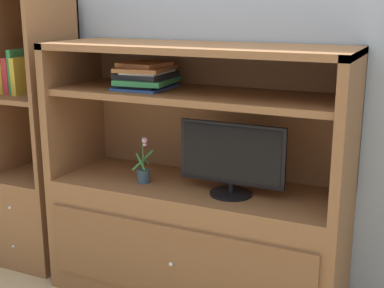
{
  "coord_description": "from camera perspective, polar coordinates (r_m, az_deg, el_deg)",
  "views": [
    {
      "loc": [
        1.17,
        -2.16,
        1.66
      ],
      "look_at": [
        0.0,
        0.35,
        0.93
      ],
      "focal_mm": 49.64,
      "sensor_mm": 36.0,
      "label": 1
    }
  ],
  "objects": [
    {
      "name": "potted_plant",
      "position": [
        3.02,
        -5.22,
        -3.04
      ],
      "size": [
        0.1,
        0.1,
        0.27
      ],
      "color": "#384C56",
      "rests_on": "media_console"
    },
    {
      "name": "painted_rear_wall",
      "position": [
        3.15,
        3.12,
        9.94
      ],
      "size": [
        6.0,
        0.1,
        2.8
      ],
      "primitive_type": "cube",
      "color": "#9EA8B2",
      "rests_on": "ground_plane"
    },
    {
      "name": "magazine_stack",
      "position": [
        2.98,
        -4.93,
        7.3
      ],
      "size": [
        0.31,
        0.37,
        0.14
      ],
      "color": "#2D519E",
      "rests_on": "media_console"
    },
    {
      "name": "bookshelf_tall",
      "position": [
        3.65,
        -16.4,
        -3.53
      ],
      "size": [
        0.48,
        0.49,
        1.73
      ],
      "color": "brown",
      "rests_on": "ground_plane"
    },
    {
      "name": "media_console",
      "position": [
        3.06,
        0.43,
        -7.92
      ],
      "size": [
        1.67,
        0.61,
        1.46
      ],
      "color": "brown",
      "rests_on": "ground_plane"
    },
    {
      "name": "upright_book_row",
      "position": [
        3.55,
        -18.41,
        7.05
      ],
      "size": [
        0.16,
        0.18,
        0.28
      ],
      "color": "gold",
      "rests_on": "bookshelf_tall"
    },
    {
      "name": "tv_monitor",
      "position": [
        2.78,
        4.28,
        -1.54
      ],
      "size": [
        0.58,
        0.23,
        0.39
      ],
      "color": "black",
      "rests_on": "media_console"
    }
  ]
}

